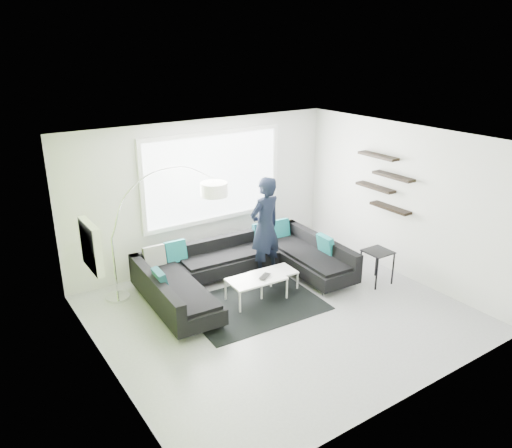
{
  "coord_description": "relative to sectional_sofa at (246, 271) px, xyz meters",
  "views": [
    {
      "loc": [
        -4.27,
        -5.64,
        4.16
      ],
      "look_at": [
        0.13,
        0.9,
        1.24
      ],
      "focal_mm": 35.0,
      "sensor_mm": 36.0,
      "label": 1
    }
  ],
  "objects": [
    {
      "name": "arc_lamp",
      "position": [
        -2.02,
        0.9,
        0.77
      ],
      "size": [
        2.23,
        1.38,
        2.2
      ],
      "primitive_type": null,
      "rotation": [
        0.0,
        0.0,
        -0.24
      ],
      "color": "silver",
      "rests_on": "ground"
    },
    {
      "name": "room_shell",
      "position": [
        0.02,
        -0.85,
        1.48
      ],
      "size": [
        5.54,
        5.04,
        2.82
      ],
      "color": "silver",
      "rests_on": "ground"
    },
    {
      "name": "side_table",
      "position": [
        2.08,
        -1.14,
        -0.02
      ],
      "size": [
        0.46,
        0.46,
        0.62
      ],
      "primitive_type": "cube",
      "rotation": [
        0.0,
        0.0,
        -0.02
      ],
      "color": "black",
      "rests_on": "ground"
    },
    {
      "name": "rug",
      "position": [
        -0.22,
        -0.6,
        -0.33
      ],
      "size": [
        2.27,
        1.71,
        0.01
      ],
      "primitive_type": "cube",
      "rotation": [
        0.0,
        0.0,
        -0.05
      ],
      "color": "black",
      "rests_on": "ground"
    },
    {
      "name": "ground",
      "position": [
        -0.02,
        -1.05,
        -0.33
      ],
      "size": [
        5.5,
        5.5,
        0.0
      ],
      "primitive_type": "plane",
      "color": "gray",
      "rests_on": "ground"
    },
    {
      "name": "coffee_table",
      "position": [
        0.15,
        -0.39,
        -0.13
      ],
      "size": [
        1.27,
        0.78,
        0.4
      ],
      "primitive_type": "cube",
      "rotation": [
        0.0,
        0.0,
        -0.05
      ],
      "color": "white",
      "rests_on": "ground"
    },
    {
      "name": "person",
      "position": [
        0.6,
        0.27,
        0.61
      ],
      "size": [
        0.84,
        0.67,
        1.89
      ],
      "primitive_type": "imported",
      "rotation": [
        0.0,
        0.0,
        3.3
      ],
      "color": "black",
      "rests_on": "ground"
    },
    {
      "name": "laptop",
      "position": [
        0.08,
        -0.54,
        0.08
      ],
      "size": [
        0.45,
        0.44,
        0.02
      ],
      "primitive_type": "imported",
      "rotation": [
        0.0,
        0.0,
        0.54
      ],
      "color": "black",
      "rests_on": "coffee_table"
    },
    {
      "name": "sectional_sofa",
      "position": [
        0.0,
        0.0,
        0.0
      ],
      "size": [
        3.59,
        2.33,
        0.75
      ],
      "rotation": [
        0.0,
        0.0,
        -0.05
      ],
      "color": "black",
      "rests_on": "ground"
    }
  ]
}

